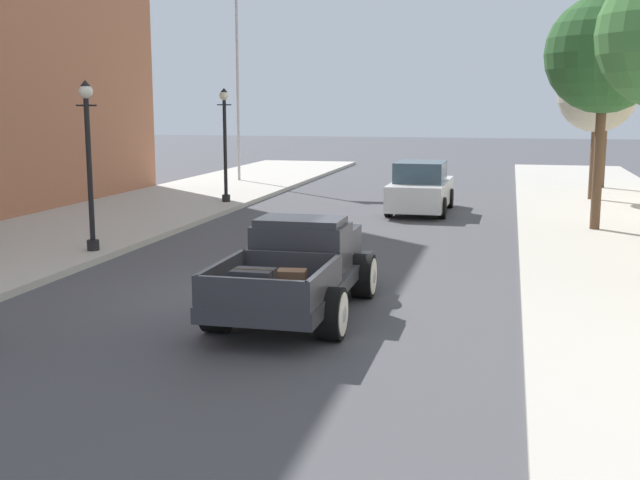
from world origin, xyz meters
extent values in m
plane|color=#47474C|center=(0.00, 0.00, 0.00)|extent=(140.00, 140.00, 0.00)
cube|color=#333338|center=(0.81, -0.89, 0.54)|extent=(1.77, 4.90, 0.24)
cube|color=#333338|center=(0.81, -0.54, 1.06)|extent=(1.56, 1.10, 0.80)
cube|color=#333338|center=(0.81, -0.59, 1.52)|extent=(1.44, 0.94, 0.12)
cube|color=#3D4C5B|center=(0.81, 0.03, 1.22)|extent=(1.33, 0.04, 0.44)
cube|color=#333338|center=(0.81, 0.76, 0.92)|extent=(1.32, 1.50, 0.52)
cube|color=silver|center=(0.81, 1.56, 0.90)|extent=(0.68, 0.10, 0.47)
cube|color=#333338|center=(0.82, -2.29, 0.68)|extent=(1.69, 2.10, 0.04)
cube|color=#333338|center=(0.01, -2.29, 0.90)|extent=(0.08, 2.10, 0.44)
cube|color=#333338|center=(1.62, -2.29, 0.90)|extent=(0.08, 2.10, 0.44)
cube|color=#333338|center=(0.82, -3.30, 0.90)|extent=(1.62, 0.08, 0.44)
cube|color=#333338|center=(0.81, -1.28, 0.90)|extent=(1.62, 0.08, 0.44)
cylinder|color=black|center=(-0.09, 0.45, 0.40)|extent=(0.36, 0.80, 0.80)
cylinder|color=silver|center=(-0.27, 0.45, 0.40)|extent=(0.01, 0.66, 0.66)
cylinder|color=silver|center=(-0.28, 0.45, 0.40)|extent=(0.02, 0.24, 0.24)
cylinder|color=black|center=(1.71, 0.46, 0.40)|extent=(0.36, 0.80, 0.80)
cylinder|color=silver|center=(1.89, 0.46, 0.40)|extent=(0.01, 0.66, 0.66)
cylinder|color=silver|center=(1.90, 0.46, 0.40)|extent=(0.02, 0.24, 0.24)
cylinder|color=black|center=(-0.08, -2.24, 0.40)|extent=(0.36, 0.80, 0.80)
cylinder|color=silver|center=(-0.27, -2.24, 0.40)|extent=(0.01, 0.66, 0.66)
cylinder|color=silver|center=(-0.28, -2.24, 0.40)|extent=(0.02, 0.24, 0.24)
cylinder|color=black|center=(1.71, -2.24, 0.40)|extent=(0.36, 0.80, 0.80)
cylinder|color=silver|center=(1.90, -2.24, 0.40)|extent=(0.01, 0.66, 0.66)
cylinder|color=silver|center=(1.91, -2.24, 0.40)|extent=(0.02, 0.24, 0.24)
cube|color=#2D2D33|center=(0.64, -2.64, 0.90)|extent=(0.60, 0.44, 0.40)
cube|color=#3D2D1E|center=(0.64, -2.64, 0.90)|extent=(0.62, 0.05, 0.42)
cube|color=brown|center=(1.03, -1.99, 0.84)|extent=(0.48, 0.37, 0.28)
cube|color=silver|center=(1.44, 12.21, 0.61)|extent=(1.77, 4.32, 0.80)
cube|color=#384C5B|center=(1.44, 12.06, 1.33)|extent=(1.54, 2.02, 0.64)
cylinder|color=black|center=(0.63, 13.51, 0.33)|extent=(0.23, 0.66, 0.66)
cylinder|color=black|center=(2.28, 13.49, 0.33)|extent=(0.23, 0.66, 0.66)
cylinder|color=black|center=(0.60, 10.93, 0.33)|extent=(0.23, 0.66, 0.66)
cylinder|color=black|center=(2.25, 10.91, 0.33)|extent=(0.23, 0.66, 0.66)
cylinder|color=black|center=(-5.04, 2.84, 0.27)|extent=(0.28, 0.28, 0.24)
cylinder|color=black|center=(-5.04, 2.84, 1.99)|extent=(0.12, 0.12, 3.20)
cylinder|color=black|center=(-5.04, 2.84, 3.44)|extent=(0.50, 0.04, 0.04)
sphere|color=silver|center=(-5.04, 2.84, 3.75)|extent=(0.32, 0.32, 0.32)
cone|color=black|center=(-5.04, 2.84, 3.93)|extent=(0.24, 0.24, 0.14)
cylinder|color=black|center=(-5.24, 12.23, 0.27)|extent=(0.28, 0.28, 0.24)
cylinder|color=black|center=(-5.24, 12.23, 1.99)|extent=(0.12, 0.12, 3.20)
cylinder|color=black|center=(-5.24, 12.23, 3.44)|extent=(0.50, 0.04, 0.04)
sphere|color=silver|center=(-5.24, 12.23, 3.75)|extent=(0.32, 0.32, 0.32)
cone|color=black|center=(-5.24, 12.23, 3.93)|extent=(0.24, 0.24, 0.14)
cylinder|color=#B2B2B7|center=(-7.40, 19.82, 4.65)|extent=(0.12, 0.12, 9.00)
cylinder|color=brown|center=(6.50, 8.86, 1.87)|extent=(0.26, 0.26, 3.45)
sphere|color=#285628|center=(6.50, 8.86, 4.75)|extent=(3.07, 3.07, 3.07)
cylinder|color=brown|center=(7.07, 15.94, 1.49)|extent=(0.26, 0.26, 2.69)
sphere|color=#ADA893|center=(7.07, 15.94, 3.86)|extent=(2.74, 2.74, 2.74)
cylinder|color=brown|center=(7.80, 20.16, 1.48)|extent=(0.26, 0.26, 2.65)
sphere|color=#285628|center=(7.80, 20.16, 3.60)|extent=(2.14, 2.14, 2.14)
camera|label=1|loc=(4.21, -13.41, 3.48)|focal=44.57mm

